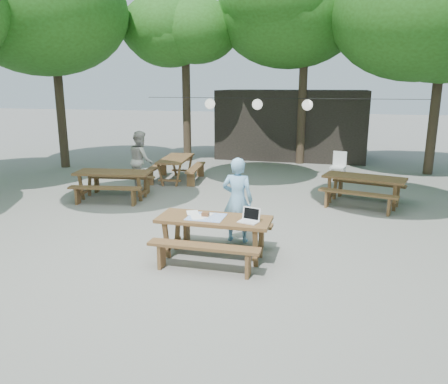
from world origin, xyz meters
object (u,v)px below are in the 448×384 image
(main_picnic_table, at_px, (214,237))
(woman, at_px, (237,200))
(plastic_chair, at_px, (338,171))
(second_person, at_px, (141,160))
(picnic_table_nw, at_px, (114,185))

(main_picnic_table, height_order, woman, woman)
(woman, xyz_separation_m, plastic_chair, (1.91, 6.48, -0.58))
(main_picnic_table, relative_size, second_person, 1.17)
(picnic_table_nw, bearing_deg, main_picnic_table, -50.08)
(woman, bearing_deg, picnic_table_nw, -28.95)
(woman, bearing_deg, plastic_chair, -104.39)
(main_picnic_table, xyz_separation_m, picnic_table_nw, (-3.78, 3.35, 0.00))
(second_person, bearing_deg, picnic_table_nw, 136.69)
(plastic_chair, bearing_deg, woman, -92.33)
(second_person, distance_m, plastic_chair, 6.35)
(picnic_table_nw, bearing_deg, woman, -39.52)
(picnic_table_nw, height_order, second_person, second_person)
(woman, relative_size, plastic_chair, 1.87)
(woman, distance_m, plastic_chair, 6.78)
(woman, height_order, plastic_chair, woman)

